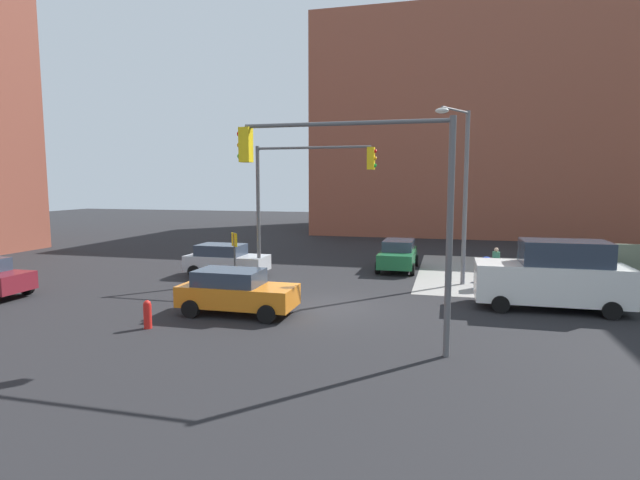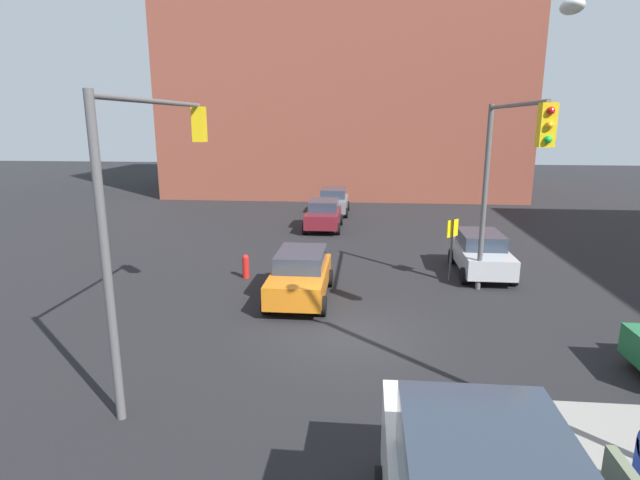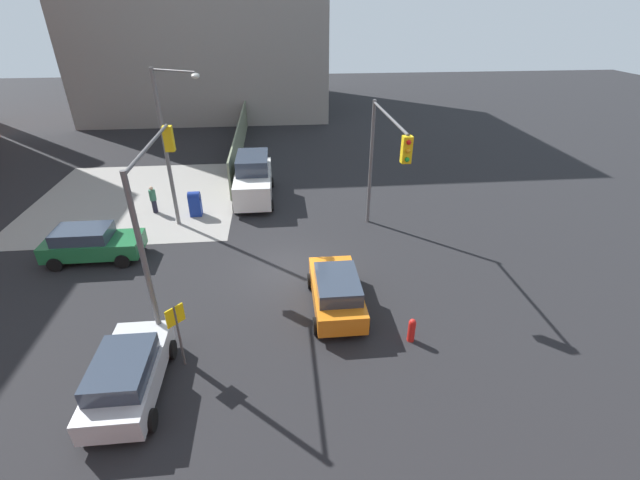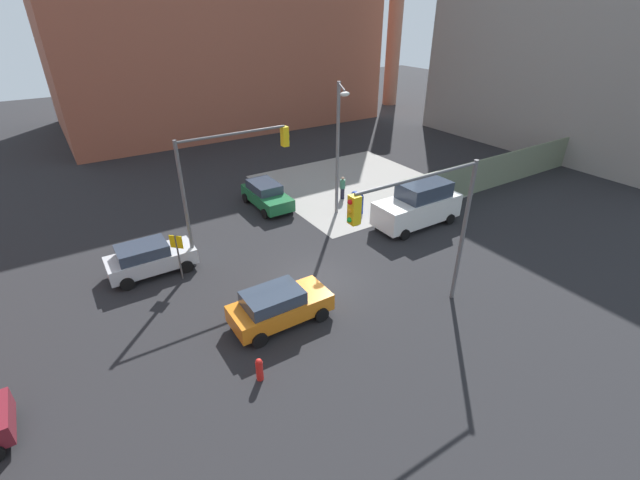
{
  "view_description": "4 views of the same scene",
  "coord_description": "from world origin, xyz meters",
  "px_view_note": "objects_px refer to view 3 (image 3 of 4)",
  "views": [
    {
      "loc": [
        4.43,
        -18.22,
        4.76
      ],
      "look_at": [
        -0.31,
        0.27,
        2.56
      ],
      "focal_mm": 28.0,
      "sensor_mm": 36.0,
      "label": 1
    },
    {
      "loc": [
        13.19,
        0.42,
        5.93
      ],
      "look_at": [
        -0.35,
        -0.87,
        2.69
      ],
      "focal_mm": 28.0,
      "sensor_mm": 36.0,
      "label": 2
    },
    {
      "loc": [
        -16.25,
        0.14,
        10.59
      ],
      "look_at": [
        -2.29,
        -1.21,
        2.76
      ],
      "focal_mm": 24.0,
      "sensor_mm": 36.0,
      "label": 3
    },
    {
      "loc": [
        -9.12,
        -14.58,
        11.75
      ],
      "look_at": [
        -0.23,
        -0.73,
        2.64
      ],
      "focal_mm": 24.0,
      "sensor_mm": 36.0,
      "label": 4
    }
  ],
  "objects_px": {
    "sedan_green": "(91,243)",
    "traffic_signal_se_corner": "(383,152)",
    "mailbox_blue": "(195,203)",
    "traffic_signal_nw_corner": "(155,199)",
    "fire_hydrant": "(412,330)",
    "hatchback_orange": "(336,291)",
    "van_white_delivery": "(253,178)",
    "street_lamp_corner": "(170,139)",
    "pedestrian_crossing": "(153,199)",
    "coupe_silver": "(128,374)"
  },
  "relations": [
    {
      "from": "sedan_green",
      "to": "traffic_signal_se_corner",
      "type": "bearing_deg",
      "value": -88.93
    },
    {
      "from": "sedan_green",
      "to": "mailbox_blue",
      "type": "bearing_deg",
      "value": -42.81
    },
    {
      "from": "traffic_signal_nw_corner",
      "to": "fire_hydrant",
      "type": "xyz_separation_m",
      "value": [
        -2.75,
        -8.7,
        -4.17
      ]
    },
    {
      "from": "mailbox_blue",
      "to": "fire_hydrant",
      "type": "xyz_separation_m",
      "value": [
        -11.2,
        -9.2,
        -0.28
      ]
    },
    {
      "from": "hatchback_orange",
      "to": "van_white_delivery",
      "type": "height_order",
      "value": "van_white_delivery"
    },
    {
      "from": "mailbox_blue",
      "to": "traffic_signal_se_corner",
      "type": "bearing_deg",
      "value": -113.27
    },
    {
      "from": "street_lamp_corner",
      "to": "van_white_delivery",
      "type": "height_order",
      "value": "street_lamp_corner"
    },
    {
      "from": "fire_hydrant",
      "to": "traffic_signal_se_corner",
      "type": "bearing_deg",
      "value": -2.41
    },
    {
      "from": "fire_hydrant",
      "to": "pedestrian_crossing",
      "type": "bearing_deg",
      "value": 44.51
    },
    {
      "from": "traffic_signal_nw_corner",
      "to": "pedestrian_crossing",
      "type": "relative_size",
      "value": 4.08
    },
    {
      "from": "traffic_signal_se_corner",
      "to": "street_lamp_corner",
      "type": "xyz_separation_m",
      "value": [
        2.91,
        9.97,
        0.03
      ]
    },
    {
      "from": "hatchback_orange",
      "to": "pedestrian_crossing",
      "type": "relative_size",
      "value": 2.64
    },
    {
      "from": "van_white_delivery",
      "to": "pedestrian_crossing",
      "type": "relative_size",
      "value": 3.39
    },
    {
      "from": "mailbox_blue",
      "to": "hatchback_orange",
      "type": "relative_size",
      "value": 0.34
    },
    {
      "from": "traffic_signal_se_corner",
      "to": "street_lamp_corner",
      "type": "bearing_deg",
      "value": 73.71
    },
    {
      "from": "street_lamp_corner",
      "to": "sedan_green",
      "type": "xyz_separation_m",
      "value": [
        -3.17,
        3.55,
        -3.86
      ]
    },
    {
      "from": "traffic_signal_nw_corner",
      "to": "traffic_signal_se_corner",
      "type": "relative_size",
      "value": 1.0
    },
    {
      "from": "traffic_signal_se_corner",
      "to": "pedestrian_crossing",
      "type": "relative_size",
      "value": 4.08
    },
    {
      "from": "mailbox_blue",
      "to": "fire_hydrant",
      "type": "relative_size",
      "value": 1.52
    },
    {
      "from": "traffic_signal_se_corner",
      "to": "street_lamp_corner",
      "type": "relative_size",
      "value": 0.81
    },
    {
      "from": "hatchback_orange",
      "to": "coupe_silver",
      "type": "height_order",
      "value": "same"
    },
    {
      "from": "hatchback_orange",
      "to": "pedestrian_crossing",
      "type": "height_order",
      "value": "hatchback_orange"
    },
    {
      "from": "street_lamp_corner",
      "to": "pedestrian_crossing",
      "type": "xyz_separation_m",
      "value": [
        1.77,
        1.93,
        -3.88
      ]
    },
    {
      "from": "street_lamp_corner",
      "to": "fire_hydrant",
      "type": "height_order",
      "value": "street_lamp_corner"
    },
    {
      "from": "van_white_delivery",
      "to": "traffic_signal_se_corner",
      "type": "bearing_deg",
      "value": -134.69
    },
    {
      "from": "hatchback_orange",
      "to": "mailbox_blue",
      "type": "bearing_deg",
      "value": 36.61
    },
    {
      "from": "traffic_signal_se_corner",
      "to": "hatchback_orange",
      "type": "relative_size",
      "value": 1.55
    },
    {
      "from": "traffic_signal_nw_corner",
      "to": "coupe_silver",
      "type": "height_order",
      "value": "traffic_signal_nw_corner"
    },
    {
      "from": "pedestrian_crossing",
      "to": "van_white_delivery",
      "type": "bearing_deg",
      "value": -122.22
    },
    {
      "from": "hatchback_orange",
      "to": "sedan_green",
      "type": "relative_size",
      "value": 0.98
    },
    {
      "from": "fire_hydrant",
      "to": "hatchback_orange",
      "type": "height_order",
      "value": "hatchback_orange"
    },
    {
      "from": "traffic_signal_nw_corner",
      "to": "mailbox_blue",
      "type": "relative_size",
      "value": 4.55
    },
    {
      "from": "fire_hydrant",
      "to": "van_white_delivery",
      "type": "xyz_separation_m",
      "value": [
        13.35,
        6.0,
        0.79
      ]
    },
    {
      "from": "traffic_signal_nw_corner",
      "to": "fire_hydrant",
      "type": "bearing_deg",
      "value": -107.51
    },
    {
      "from": "street_lamp_corner",
      "to": "hatchback_orange",
      "type": "xyz_separation_m",
      "value": [
        -7.96,
        -7.26,
        -3.86
      ]
    },
    {
      "from": "hatchback_orange",
      "to": "street_lamp_corner",
      "type": "bearing_deg",
      "value": 42.35
    },
    {
      "from": "traffic_signal_nw_corner",
      "to": "street_lamp_corner",
      "type": "bearing_deg",
      "value": 7.61
    },
    {
      "from": "traffic_signal_nw_corner",
      "to": "pedestrian_crossing",
      "type": "distance_m",
      "value": 10.25
    },
    {
      "from": "street_lamp_corner",
      "to": "sedan_green",
      "type": "height_order",
      "value": "street_lamp_corner"
    },
    {
      "from": "mailbox_blue",
      "to": "hatchback_orange",
      "type": "height_order",
      "value": "hatchback_orange"
    },
    {
      "from": "traffic_signal_se_corner",
      "to": "fire_hydrant",
      "type": "distance_m",
      "value": 8.26
    },
    {
      "from": "hatchback_orange",
      "to": "coupe_silver",
      "type": "bearing_deg",
      "value": 117.8
    },
    {
      "from": "street_lamp_corner",
      "to": "mailbox_blue",
      "type": "height_order",
      "value": "street_lamp_corner"
    },
    {
      "from": "street_lamp_corner",
      "to": "coupe_silver",
      "type": "relative_size",
      "value": 1.94
    },
    {
      "from": "sedan_green",
      "to": "pedestrian_crossing",
      "type": "relative_size",
      "value": 2.7
    },
    {
      "from": "mailbox_blue",
      "to": "traffic_signal_nw_corner",
      "type": "bearing_deg",
      "value": -176.62
    },
    {
      "from": "traffic_signal_se_corner",
      "to": "hatchback_orange",
      "type": "bearing_deg",
      "value": 151.75
    },
    {
      "from": "traffic_signal_se_corner",
      "to": "fire_hydrant",
      "type": "height_order",
      "value": "traffic_signal_se_corner"
    },
    {
      "from": "traffic_signal_nw_corner",
      "to": "street_lamp_corner",
      "type": "xyz_separation_m",
      "value": [
        7.28,
        0.97,
        0.05
      ]
    },
    {
      "from": "traffic_signal_nw_corner",
      "to": "van_white_delivery",
      "type": "relative_size",
      "value": 1.2
    }
  ]
}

